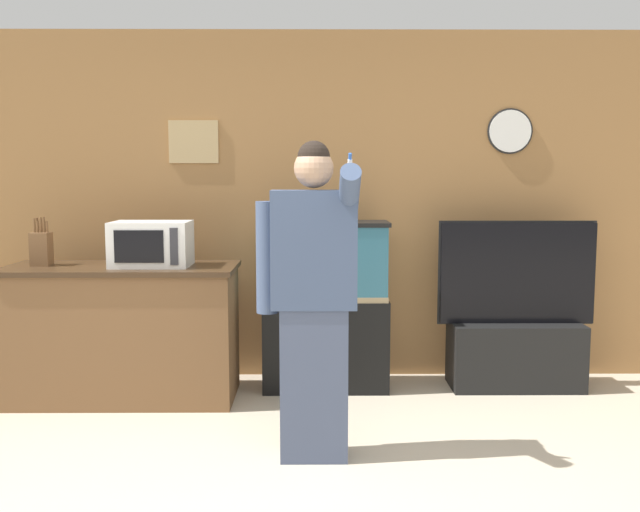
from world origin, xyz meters
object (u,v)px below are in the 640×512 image
knife_block (41,248)px  tv_on_stand (515,338)px  counter_island (123,332)px  microwave (151,244)px  aquarium_on_stand (326,306)px  person_standing (312,296)px

knife_block → tv_on_stand: 3.39m
counter_island → knife_block: bearing=177.9°
microwave → aquarium_on_stand: microwave is taller
knife_block → microwave: bearing=-3.5°
counter_island → tv_on_stand: size_ratio=1.29×
counter_island → aquarium_on_stand: aquarium_on_stand is taller
microwave → counter_island: bearing=173.1°
aquarium_on_stand → tv_on_stand: size_ratio=1.00×
tv_on_stand → person_standing: 2.03m
knife_block → tv_on_stand: knife_block is taller
aquarium_on_stand → tv_on_stand: bearing=0.5°
counter_island → person_standing: size_ratio=0.91×
counter_island → tv_on_stand: 2.78m
knife_block → tv_on_stand: bearing=3.8°
aquarium_on_stand → person_standing: size_ratio=0.70×
knife_block → aquarium_on_stand: bearing=6.1°
counter_island → microwave: size_ratio=3.03×
counter_island → person_standing: person_standing is taller
knife_block → aquarium_on_stand: (1.93, 0.21, -0.44)m
person_standing → counter_island: bearing=141.0°
counter_island → microwave: microwave is taller
knife_block → aquarium_on_stand: 2.00m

